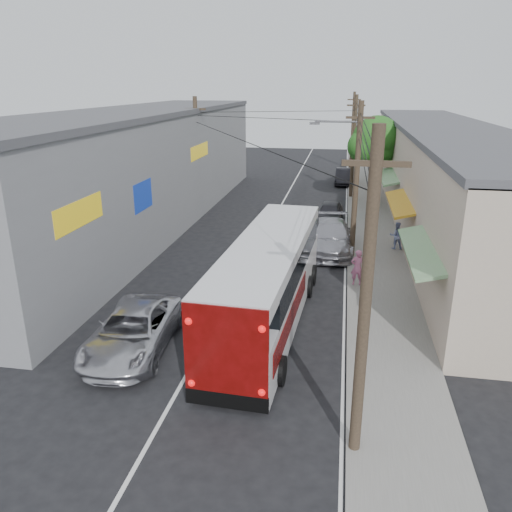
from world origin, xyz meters
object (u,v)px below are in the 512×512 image
(pedestrian_near, at_px, (357,267))
(parked_suv, at_px, (331,237))
(coach_bus, at_px, (269,280))
(parked_car_mid, at_px, (330,212))
(jeepney, at_px, (133,331))
(parked_car_far, at_px, (344,176))
(pedestrian_far, at_px, (396,235))

(pedestrian_near, bearing_deg, parked_suv, -83.54)
(coach_bus, height_order, parked_car_mid, coach_bus)
(pedestrian_near, bearing_deg, coach_bus, 42.05)
(jeepney, bearing_deg, coach_bus, 31.05)
(coach_bus, bearing_deg, parked_car_far, 87.80)
(parked_suv, relative_size, parked_car_mid, 1.42)
(parked_car_far, bearing_deg, parked_suv, -90.05)
(parked_suv, bearing_deg, parked_car_far, 85.74)
(parked_car_mid, distance_m, pedestrian_near, 11.18)
(parked_suv, height_order, parked_car_mid, parked_suv)
(jeepney, relative_size, parked_car_far, 1.25)
(parked_car_far, height_order, pedestrian_near, pedestrian_near)
(jeepney, relative_size, parked_car_mid, 1.34)
(parked_car_mid, height_order, parked_car_far, parked_car_far)
(pedestrian_far, bearing_deg, parked_car_mid, -60.52)
(pedestrian_near, height_order, pedestrian_far, pedestrian_near)
(coach_bus, bearing_deg, pedestrian_far, 63.39)
(parked_car_mid, bearing_deg, pedestrian_near, -78.55)
(pedestrian_far, bearing_deg, jeepney, 46.64)
(parked_suv, bearing_deg, coach_bus, -105.27)
(jeepney, distance_m, parked_car_mid, 19.17)
(parked_car_mid, xyz_separation_m, pedestrian_near, (1.60, -11.06, 0.26))
(parked_suv, relative_size, parked_car_far, 1.32)
(parked_car_mid, height_order, pedestrian_near, pedestrian_near)
(parked_car_mid, bearing_deg, parked_suv, -84.50)
(pedestrian_far, bearing_deg, parked_car_far, -86.97)
(parked_suv, bearing_deg, pedestrian_near, -77.30)
(jeepney, height_order, pedestrian_far, pedestrian_far)
(coach_bus, bearing_deg, parked_suv, 80.30)
(pedestrian_near, bearing_deg, jeepney, 34.11)
(coach_bus, relative_size, jeepney, 2.19)
(coach_bus, bearing_deg, parked_car_mid, 86.19)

